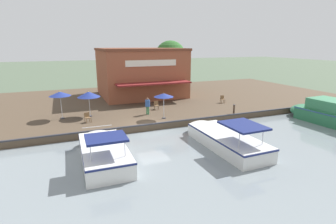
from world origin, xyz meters
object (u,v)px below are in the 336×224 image
at_px(patio_umbrella_mid_patio_right, 164,95).
at_px(motorboat_fourth_along, 333,115).
at_px(cafe_chair_back_row_seat, 222,99).
at_px(person_at_quay_edge, 148,104).
at_px(motorboat_distant_upstream, 221,137).
at_px(patio_umbrella_mid_patio_left, 89,94).
at_px(patio_umbrella_far_corner, 60,94).
at_px(waterfront_restaurant, 140,72).
at_px(mooring_post, 234,109).
at_px(tree_downstream_bank, 170,57).
at_px(cafe_chair_under_first_umbrella, 156,105).
at_px(cafe_chair_far_corner_seat, 87,117).
at_px(motorboat_nearest_quay, 103,149).

height_order(patio_umbrella_mid_patio_right, motorboat_fourth_along, patio_umbrella_mid_patio_right).
bearing_deg(cafe_chair_back_row_seat, motorboat_fourth_along, 31.74).
bearing_deg(patio_umbrella_mid_patio_right, person_at_quay_edge, -154.17).
bearing_deg(motorboat_distant_upstream, patio_umbrella_mid_patio_right, -162.47).
distance_m(patio_umbrella_mid_patio_left, patio_umbrella_far_corner, 2.45).
relative_size(waterfront_restaurant, motorboat_fourth_along, 1.22).
bearing_deg(patio_umbrella_mid_patio_right, mooring_post, 80.57).
bearing_deg(patio_umbrella_mid_patio_right, tree_downstream_bank, 155.49).
distance_m(person_at_quay_edge, motorboat_fourth_along, 17.21).
distance_m(patio_umbrella_mid_patio_right, cafe_chair_under_first_umbrella, 3.96).
relative_size(person_at_quay_edge, tree_downstream_bank, 0.23).
height_order(mooring_post, tree_downstream_bank, tree_downstream_bank).
bearing_deg(person_at_quay_edge, tree_downstream_bank, 149.03).
distance_m(patio_umbrella_mid_patio_left, tree_downstream_bank, 17.11).
height_order(cafe_chair_far_corner_seat, tree_downstream_bank, tree_downstream_bank).
bearing_deg(person_at_quay_edge, cafe_chair_under_first_umbrella, 138.20).
height_order(motorboat_distant_upstream, tree_downstream_bank, tree_downstream_bank).
bearing_deg(cafe_chair_back_row_seat, patio_umbrella_mid_patio_right, -67.39).
height_order(waterfront_restaurant, person_at_quay_edge, waterfront_restaurant).
distance_m(waterfront_restaurant, patio_umbrella_mid_patio_right, 11.95).
height_order(cafe_chair_far_corner_seat, person_at_quay_edge, person_at_quay_edge).
bearing_deg(motorboat_fourth_along, patio_umbrella_mid_patio_left, -113.51).
distance_m(patio_umbrella_mid_patio_left, person_at_quay_edge, 5.52).
bearing_deg(cafe_chair_back_row_seat, cafe_chair_under_first_umbrella, -89.44).
bearing_deg(tree_downstream_bank, cafe_chair_back_row_seat, 11.23).
height_order(cafe_chair_back_row_seat, motorboat_distant_upstream, motorboat_distant_upstream).
bearing_deg(waterfront_restaurant, patio_umbrella_far_corner, -49.93).
xyz_separation_m(motorboat_nearest_quay, mooring_post, (-4.35, 13.18, 0.41)).
distance_m(patio_umbrella_mid_patio_right, patio_umbrella_mid_patio_left, 6.97).
distance_m(patio_umbrella_mid_patio_left, cafe_chair_back_row_seat, 14.96).
xyz_separation_m(patio_umbrella_mid_patio_left, motorboat_fourth_along, (8.98, 20.65, -1.80)).
height_order(patio_umbrella_far_corner, tree_downstream_bank, tree_downstream_bank).
xyz_separation_m(patio_umbrella_mid_patio_right, motorboat_nearest_quay, (5.49, -6.33, -2.09)).
bearing_deg(cafe_chair_far_corner_seat, motorboat_nearest_quay, 2.05).
relative_size(cafe_chair_far_corner_seat, mooring_post, 0.90).
distance_m(motorboat_nearest_quay, motorboat_distant_upstream, 8.38).
height_order(patio_umbrella_far_corner, person_at_quay_edge, patio_umbrella_far_corner).
xyz_separation_m(waterfront_restaurant, cafe_chair_back_row_seat, (8.22, 7.37, -2.58)).
height_order(cafe_chair_under_first_umbrella, motorboat_distant_upstream, motorboat_distant_upstream).
xyz_separation_m(patio_umbrella_mid_patio_right, person_at_quay_edge, (-1.91, -0.93, -1.13)).
height_order(patio_umbrella_mid_patio_right, tree_downstream_bank, tree_downstream_bank).
bearing_deg(cafe_chair_under_first_umbrella, waterfront_restaurant, 174.51).
bearing_deg(motorboat_fourth_along, cafe_chair_back_row_seat, -148.26).
xyz_separation_m(cafe_chair_under_first_umbrella, cafe_chair_far_corner_seat, (2.17, -7.11, 0.00)).
height_order(patio_umbrella_mid_patio_right, patio_umbrella_far_corner, patio_umbrella_far_corner).
distance_m(cafe_chair_back_row_seat, motorboat_nearest_quay, 17.58).
bearing_deg(tree_downstream_bank, person_at_quay_edge, -30.97).
relative_size(waterfront_restaurant, patio_umbrella_mid_patio_left, 4.58).
distance_m(motorboat_distant_upstream, motorboat_fourth_along, 12.50).
xyz_separation_m(cafe_chair_back_row_seat, cafe_chair_far_corner_seat, (2.25, -15.28, 0.00)).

